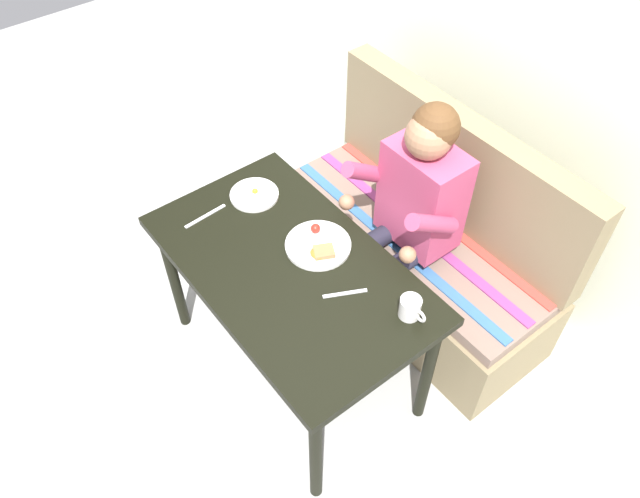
# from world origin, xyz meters

# --- Properties ---
(ground_plane) EXTENTS (8.00, 8.00, 0.00)m
(ground_plane) POSITION_xyz_m (0.00, 0.00, 0.00)
(ground_plane) COLOR #A0A19E
(back_wall) EXTENTS (4.40, 0.10, 2.60)m
(back_wall) POSITION_xyz_m (0.00, 1.27, 1.30)
(back_wall) COLOR silver
(back_wall) RESTS_ON ground
(table) EXTENTS (1.20, 0.70, 0.73)m
(table) POSITION_xyz_m (0.00, 0.00, 0.65)
(table) COLOR black
(table) RESTS_ON ground
(couch) EXTENTS (1.44, 0.56, 1.00)m
(couch) POSITION_xyz_m (0.00, 0.76, 0.33)
(couch) COLOR #807050
(couch) RESTS_ON ground
(person) EXTENTS (0.45, 0.61, 1.21)m
(person) POSITION_xyz_m (0.05, 0.59, 0.74)
(person) COLOR #B24064
(person) RESTS_ON ground
(plate_breakfast) EXTENTS (0.27, 0.27, 0.05)m
(plate_breakfast) POSITION_xyz_m (-0.00, 0.15, 0.74)
(plate_breakfast) COLOR white
(plate_breakfast) RESTS_ON table
(plate_eggs) EXTENTS (0.21, 0.21, 0.04)m
(plate_eggs) POSITION_xyz_m (-0.41, 0.11, 0.74)
(plate_eggs) COLOR white
(plate_eggs) RESTS_ON table
(coffee_mug) EXTENTS (0.12, 0.08, 0.09)m
(coffee_mug) POSITION_xyz_m (0.46, 0.20, 0.78)
(coffee_mug) COLOR white
(coffee_mug) RESTS_ON table
(fork) EXTENTS (0.09, 0.16, 0.00)m
(fork) POSITION_xyz_m (0.24, 0.08, 0.73)
(fork) COLOR silver
(fork) RESTS_ON table
(knife) EXTENTS (0.03, 0.20, 0.00)m
(knife) POSITION_xyz_m (-0.43, -0.12, 0.73)
(knife) COLOR silver
(knife) RESTS_ON table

